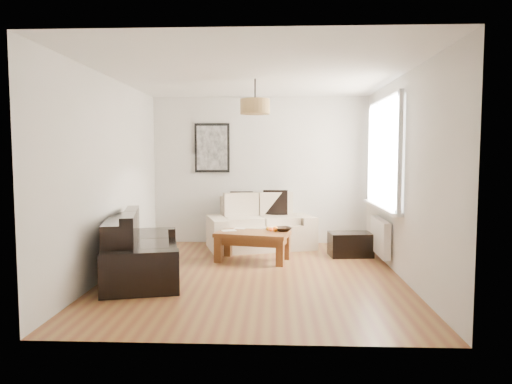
{
  "coord_description": "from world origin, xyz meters",
  "views": [
    {
      "loc": [
        0.29,
        -6.02,
        1.59
      ],
      "look_at": [
        0.0,
        0.6,
        1.05
      ],
      "focal_mm": 32.59,
      "sensor_mm": 36.0,
      "label": 1
    }
  ],
  "objects_px": {
    "sofa_leather": "(143,248)",
    "ottoman": "(350,244)",
    "coffee_table": "(253,246)",
    "loveseat_cream": "(260,223)"
  },
  "relations": [
    {
      "from": "coffee_table",
      "to": "ottoman",
      "type": "relative_size",
      "value": 1.64
    },
    {
      "from": "sofa_leather",
      "to": "loveseat_cream",
      "type": "bearing_deg",
      "value": -50.27
    },
    {
      "from": "sofa_leather",
      "to": "coffee_table",
      "type": "relative_size",
      "value": 1.69
    },
    {
      "from": "ottoman",
      "to": "loveseat_cream",
      "type": "bearing_deg",
      "value": 157.65
    },
    {
      "from": "coffee_table",
      "to": "ottoman",
      "type": "distance_m",
      "value": 1.56
    },
    {
      "from": "sofa_leather",
      "to": "coffee_table",
      "type": "height_order",
      "value": "sofa_leather"
    },
    {
      "from": "sofa_leather",
      "to": "ottoman",
      "type": "bearing_deg",
      "value": -78.15
    },
    {
      "from": "loveseat_cream",
      "to": "sofa_leather",
      "type": "bearing_deg",
      "value": -142.94
    },
    {
      "from": "coffee_table",
      "to": "ottoman",
      "type": "height_order",
      "value": "coffee_table"
    },
    {
      "from": "sofa_leather",
      "to": "coffee_table",
      "type": "xyz_separation_m",
      "value": [
        1.37,
        0.99,
        -0.17
      ]
    }
  ]
}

